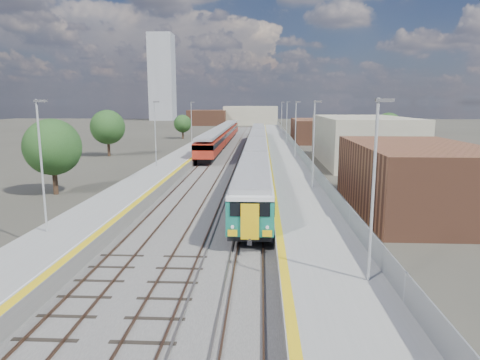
{
  "coord_description": "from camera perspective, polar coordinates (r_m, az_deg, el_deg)",
  "views": [
    {
      "loc": [
        2.08,
        -15.08,
        8.33
      ],
      "look_at": [
        0.4,
        18.67,
        2.2
      ],
      "focal_mm": 32.0,
      "sensor_mm": 36.0,
      "label": 1
    }
  ],
  "objects": [
    {
      "name": "tree_c",
      "position": [
        101.17,
        -7.66,
        7.45
      ],
      "size": [
        4.1,
        4.1,
        5.55
      ],
      "color": "#382619",
      "rests_on": "ground"
    },
    {
      "name": "tree_b",
      "position": [
        70.2,
        -17.24,
        6.74
      ],
      "size": [
        5.34,
        5.34,
        7.24
      ],
      "color": "#382619",
      "rests_on": "ground"
    },
    {
      "name": "tracks",
      "position": [
        69.84,
        -0.24,
        3.52
      ],
      "size": [
        8.96,
        160.0,
        0.17
      ],
      "color": "#4C3323",
      "rests_on": "ground"
    },
    {
      "name": "ground",
      "position": [
        65.64,
        1.01,
        2.99
      ],
      "size": [
        320.0,
        320.0,
        0.0
      ],
      "primitive_type": "plane",
      "color": "#47443A",
      "rests_on": "ground"
    },
    {
      "name": "platform_left",
      "position": [
        68.92,
        -6.48,
        3.71
      ],
      "size": [
        4.3,
        155.0,
        8.52
      ],
      "color": "slate",
      "rests_on": "ground"
    },
    {
      "name": "buildings",
      "position": [
        155.02,
        -4.73,
        11.12
      ],
      "size": [
        72.0,
        185.5,
        40.0
      ],
      "color": "brown",
      "rests_on": "ground"
    },
    {
      "name": "green_train",
      "position": [
        61.01,
        2.29,
        4.44
      ],
      "size": [
        2.74,
        76.37,
        3.02
      ],
      "color": "black",
      "rests_on": "ground"
    },
    {
      "name": "tree_d",
      "position": [
        80.95,
        19.15,
        6.76
      ],
      "size": [
        4.86,
        4.86,
        6.59
      ],
      "color": "#382619",
      "rests_on": "ground"
    },
    {
      "name": "tree_a",
      "position": [
        42.33,
        -23.71,
        4.03
      ],
      "size": [
        5.11,
        5.11,
        6.92
      ],
      "color": "#382619",
      "rests_on": "ground"
    },
    {
      "name": "platform_right",
      "position": [
        68.1,
        5.53,
        3.66
      ],
      "size": [
        4.7,
        155.0,
        8.52
      ],
      "color": "slate",
      "rests_on": "ground"
    },
    {
      "name": "red_train",
      "position": [
        84.37,
        -2.33,
        6.07
      ],
      "size": [
        2.87,
        58.14,
        3.62
      ],
      "color": "black",
      "rests_on": "ground"
    },
    {
      "name": "ballast_bed",
      "position": [
        68.23,
        -0.81,
        3.29
      ],
      "size": [
        10.5,
        155.0,
        0.06
      ],
      "primitive_type": "cube",
      "color": "#565451",
      "rests_on": "ground"
    }
  ]
}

